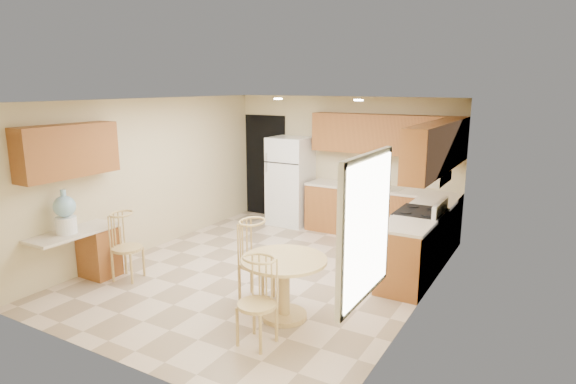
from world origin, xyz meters
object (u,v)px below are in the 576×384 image
Objects in this scene: chair_table_b at (252,297)px; refrigerator at (291,181)px; stove at (419,240)px; chair_desk at (121,241)px; water_crock at (65,214)px; dining_table at (284,279)px; chair_table_a at (252,255)px.

refrigerator is at bearing -63.05° from chair_table_b.
stove is 1.14× the size of chair_desk.
chair_desk is 0.81m from water_crock.
chair_table_a is at bearing 164.69° from dining_table.
chair_table_b reaches higher than dining_table.
chair_table_b is at bearing -86.14° from dining_table.
chair_table_b is (-0.91, -3.03, 0.11)m from stove.
refrigerator reaches higher than water_crock.
dining_table is 1.07× the size of chair_table_b.
dining_table is 3.09m from water_crock.
chair_table_b is at bearing 63.99° from chair_desk.
chair_table_a is at bearing 85.89° from chair_desk.
stove is at bearing 67.22° from dining_table.
refrigerator is at bearing 118.61° from dining_table.
refrigerator is 3.63m from chair_table_a.
refrigerator reaches higher than chair_table_a.
water_crock is (-2.96, -0.68, 0.55)m from dining_table.
chair_table_a is (-0.55, 0.15, 0.15)m from dining_table.
refrigerator is 1.83× the size of chair_table_b.
stove is 1.15× the size of chair_table_b.
chair_desk is (-1.96, -0.33, -0.05)m from chair_table_a.
stove is 4.96m from water_crock.
chair_table_a is 1.99m from chair_desk.
water_crock is at bearing -77.87° from chair_table_a.
chair_desk is at bearing -144.58° from stove.
refrigerator is 1.71× the size of dining_table.
chair_table_b is at bearing -65.19° from refrigerator.
stove reaches higher than chair_desk.
chair_table_b is 2.62m from chair_desk.
water_crock reaches higher than stove.
stove reaches higher than chair_table_b.
refrigerator is at bearing 157.02° from chair_desk.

